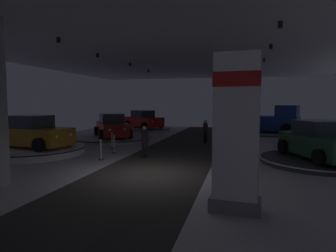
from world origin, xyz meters
TOP-DOWN VIEW (x-y plane):
  - ground at (0.00, 0.00)m, footprint 24.00×44.00m
  - ceiling_with_spotlights at (0.00, 0.00)m, footprint 24.00×44.00m
  - brand_sign_pylon at (3.29, -3.04)m, footprint 1.31×0.74m
  - display_platform_far_left at (-5.77, 8.98)m, footprint 5.72×5.72m
  - display_car_far_left at (-5.78, 9.01)m, footprint 3.88×4.47m
  - display_platform_deep_left at (-5.80, 16.11)m, footprint 5.22×5.22m
  - display_car_deep_left at (-5.82, 16.13)m, footprint 4.47×3.90m
  - display_platform_mid_right at (6.87, 3.79)m, footprint 5.19×5.19m
  - display_car_mid_right at (6.86, 3.82)m, footprint 3.31×4.56m
  - display_platform_deep_right at (5.58, 16.35)m, footprint 5.68×5.68m
  - pickup_truck_deep_right at (5.89, 16.25)m, footprint 5.69×3.91m
  - display_platform_mid_left at (-7.35, 2.64)m, footprint 5.42×5.42m
  - display_car_mid_left at (-7.38, 2.64)m, footprint 4.41×2.69m
  - visitor_walking_near at (1.09, 8.96)m, footprint 0.32×0.32m
  - visitor_walking_far at (-1.23, 3.12)m, footprint 0.32×0.32m
  - stanchion_a at (-3.24, 3.89)m, footprint 0.28×0.28m
  - stanchion_b at (-3.08, 2.06)m, footprint 0.28×0.28m
  - stanchion_c at (-4.02, 5.27)m, footprint 0.28×0.28m

SIDE VIEW (x-z plane):
  - ground at x=0.00m, z-range -0.05..0.00m
  - display_platform_deep_right at x=5.58m, z-range 0.02..0.24m
  - display_platform_mid_right at x=6.87m, z-range 0.02..0.24m
  - display_platform_far_left at x=-5.77m, z-range 0.02..0.25m
  - display_platform_deep_left at x=-5.80m, z-range 0.02..0.31m
  - display_platform_mid_left at x=-7.35m, z-range 0.02..0.38m
  - stanchion_a at x=-3.24m, z-range -0.13..0.88m
  - stanchion_b at x=-3.08m, z-range -0.13..0.88m
  - stanchion_c at x=-4.02m, z-range -0.13..0.88m
  - visitor_walking_near at x=1.09m, z-range 0.11..1.70m
  - visitor_walking_far at x=-1.23m, z-range 0.11..1.70m
  - display_car_mid_right at x=6.86m, z-range 0.14..1.85m
  - display_car_far_left at x=-5.78m, z-range 0.14..1.85m
  - display_car_deep_left at x=-5.82m, z-range 0.21..1.92m
  - display_car_mid_left at x=-7.38m, z-range 0.28..1.98m
  - pickup_truck_deep_right at x=5.89m, z-range 0.01..2.31m
  - brand_sign_pylon at x=3.29m, z-range 0.07..4.02m
  - ceiling_with_spotlights at x=0.00m, z-range 5.35..5.74m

